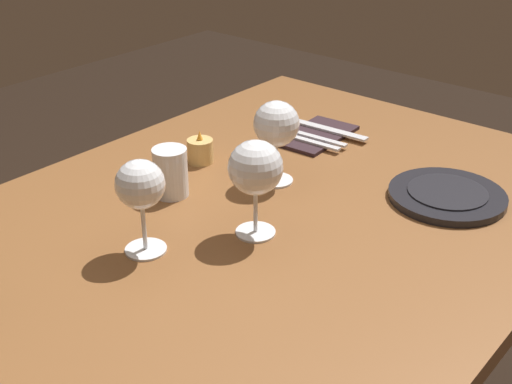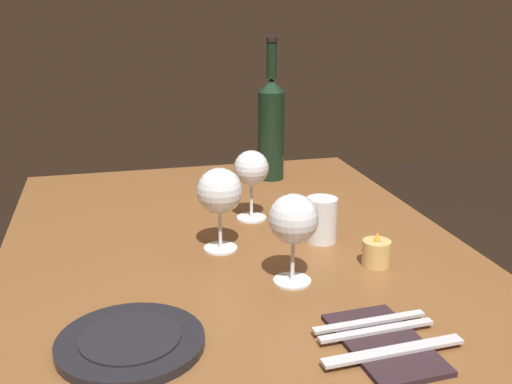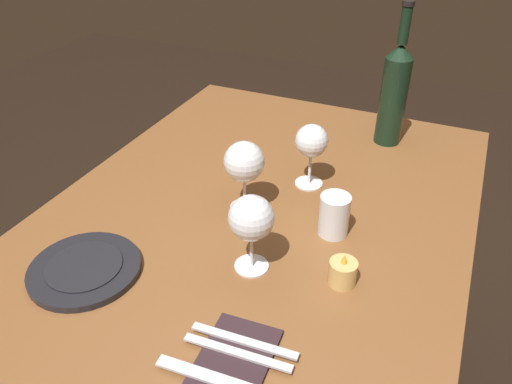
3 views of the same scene
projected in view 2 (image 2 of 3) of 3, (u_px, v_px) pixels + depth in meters
dining_table at (240, 297)px, 1.19m from camera, size 1.30×0.90×0.74m
wine_glass_left at (251, 170)px, 1.31m from camera, size 0.08×0.08×0.16m
wine_glass_right at (219, 193)px, 1.15m from camera, size 0.09×0.09×0.16m
wine_glass_centre at (293, 221)px, 1.01m from camera, size 0.09×0.09×0.16m
wine_bottle at (271, 126)px, 1.60m from camera, size 0.07×0.07×0.37m
water_tumbler at (321, 222)px, 1.21m from camera, size 0.06×0.06×0.09m
votive_candle at (376, 254)px, 1.11m from camera, size 0.05×0.05×0.07m
dinner_plate at (131, 342)px, 0.85m from camera, size 0.21×0.21×0.02m
folded_napkin at (384, 343)px, 0.85m from camera, size 0.20×0.12×0.01m
fork_inner at (377, 330)px, 0.88m from camera, size 0.02×0.18×0.00m
fork_outer at (369, 322)px, 0.90m from camera, size 0.02×0.18×0.00m
table_knife at (394, 351)px, 0.83m from camera, size 0.03×0.21×0.00m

